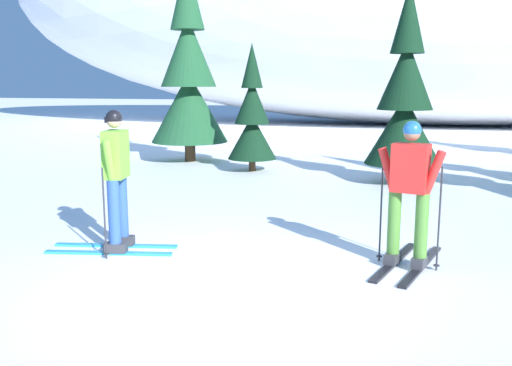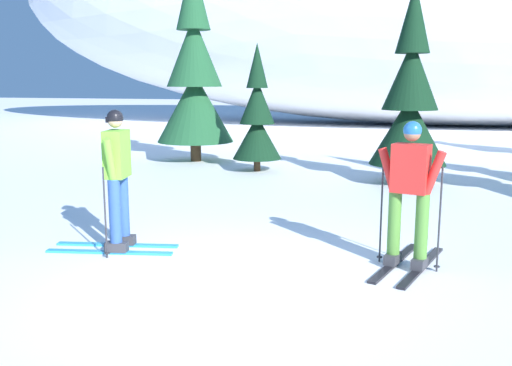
% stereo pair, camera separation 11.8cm
% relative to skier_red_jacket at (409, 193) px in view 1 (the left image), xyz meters
% --- Properties ---
extents(ground_plane, '(120.00, 120.00, 0.00)m').
position_rel_skier_red_jacket_xyz_m(ground_plane, '(-1.91, -1.22, -0.90)').
color(ground_plane, white).
extents(skier_red_jacket, '(0.85, 1.71, 1.72)m').
position_rel_skier_red_jacket_xyz_m(skier_red_jacket, '(0.00, 0.00, 0.00)').
color(skier_red_jacket, black).
rests_on(skier_red_jacket, ground).
extents(skier_lime_jacket, '(1.69, 0.79, 1.81)m').
position_rel_skier_red_jacket_xyz_m(skier_lime_jacket, '(-3.60, -0.27, 0.06)').
color(skier_lime_jacket, '#2893CC').
rests_on(skier_lime_jacket, ground).
extents(pine_tree_far_left, '(2.07, 2.07, 5.37)m').
position_rel_skier_red_jacket_xyz_m(pine_tree_far_left, '(-5.74, 7.72, 1.35)').
color(pine_tree_far_left, '#47301E').
rests_on(pine_tree_far_left, ground).
extents(pine_tree_left, '(1.19, 1.19, 3.07)m').
position_rel_skier_red_jacket_xyz_m(pine_tree_left, '(-3.64, 6.49, 0.39)').
color(pine_tree_left, '#47301E').
rests_on(pine_tree_left, ground).
extents(pine_tree_center_left, '(1.61, 1.61, 4.18)m').
position_rel_skier_red_jacket_xyz_m(pine_tree_center_left, '(-0.09, 5.71, 0.85)').
color(pine_tree_center_left, '#47301E').
rests_on(pine_tree_center_left, ground).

